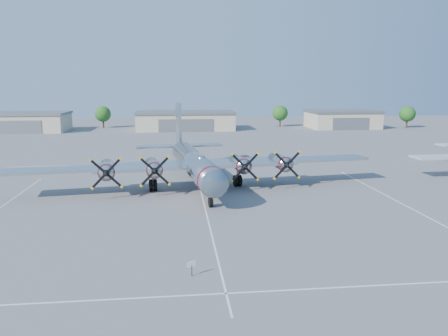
{
  "coord_description": "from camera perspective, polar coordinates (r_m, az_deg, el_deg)",
  "views": [
    {
      "loc": [
        -3.0,
        -47.59,
        13.08
      ],
      "look_at": [
        2.73,
        3.71,
        3.2
      ],
      "focal_mm": 35.0,
      "sensor_mm": 36.0,
      "label": 1
    }
  ],
  "objects": [
    {
      "name": "parking_lines",
      "position": [
        47.76,
        -2.54,
        -5.06
      ],
      "size": [
        60.0,
        50.08,
        0.01
      ],
      "color": "silver",
      "rests_on": "ground"
    },
    {
      "name": "info_placard",
      "position": [
        30.98,
        -4.24,
        -12.61
      ],
      "size": [
        0.55,
        0.25,
        1.1
      ],
      "rotation": [
        0.0,
        0.0,
        0.38
      ],
      "color": "black",
      "rests_on": "ground"
    },
    {
      "name": "hangar_east",
      "position": [
        139.62,
        15.16,
        6.2
      ],
      "size": [
        20.6,
        14.6,
        5.4
      ],
      "color": "#B5A990",
      "rests_on": "ground"
    },
    {
      "name": "main_bomber_b29",
      "position": [
        57.98,
        -3.99,
        -2.23
      ],
      "size": [
        50.18,
        37.47,
        10.29
      ],
      "primitive_type": null,
      "rotation": [
        0.0,
        0.0,
        0.13
      ],
      "color": "silver",
      "rests_on": "ground"
    },
    {
      "name": "hangar_center",
      "position": [
        130.01,
        -5.06,
        6.22
      ],
      "size": [
        28.6,
        14.6,
        5.4
      ],
      "color": "#B5A990",
      "rests_on": "ground"
    },
    {
      "name": "ground",
      "position": [
        49.45,
        -2.68,
        -4.52
      ],
      "size": [
        260.0,
        260.0,
        0.0
      ],
      "primitive_type": "plane",
      "color": "#5E5E60",
      "rests_on": "ground"
    },
    {
      "name": "tree_east",
      "position": [
        139.83,
        7.35,
        7.11
      ],
      "size": [
        4.8,
        4.8,
        6.64
      ],
      "color": "#382619",
      "rests_on": "ground"
    },
    {
      "name": "hangar_west",
      "position": [
        136.59,
        -24.38,
        5.52
      ],
      "size": [
        22.6,
        14.6,
        5.4
      ],
      "color": "#B5A990",
      "rests_on": "ground"
    },
    {
      "name": "tree_west",
      "position": [
        139.62,
        -15.54,
        6.8
      ],
      "size": [
        4.8,
        4.8,
        6.64
      ],
      "color": "#382619",
      "rests_on": "ground"
    },
    {
      "name": "tree_far_east",
      "position": [
        146.29,
        22.83,
        6.52
      ],
      "size": [
        4.8,
        4.8,
        6.64
      ],
      "color": "#382619",
      "rests_on": "ground"
    }
  ]
}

